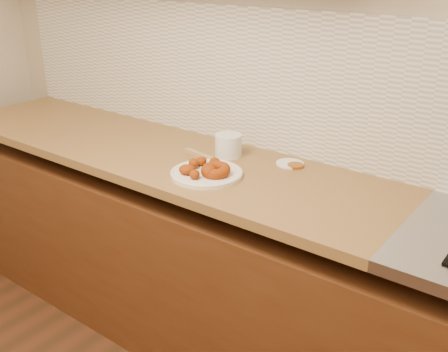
% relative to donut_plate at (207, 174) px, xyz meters
% --- Properties ---
extents(wall_back, '(4.00, 0.02, 2.70)m').
position_rel_donut_plate_xyz_m(wall_back, '(0.25, 0.41, 0.44)').
color(wall_back, '#B9AC8E').
rests_on(wall_back, ground).
extents(base_cabinet, '(3.60, 0.60, 0.77)m').
position_rel_donut_plate_xyz_m(base_cabinet, '(0.25, 0.10, -0.52)').
color(base_cabinet, '#4F2B14').
rests_on(base_cabinet, floor).
extents(butcher_block, '(2.30, 0.62, 0.04)m').
position_rel_donut_plate_xyz_m(butcher_block, '(-0.40, 0.10, -0.03)').
color(butcher_block, olive).
rests_on(butcher_block, base_cabinet).
extents(backsplash, '(3.60, 0.02, 0.60)m').
position_rel_donut_plate_xyz_m(backsplash, '(0.25, 0.40, 0.29)').
color(backsplash, silver).
rests_on(backsplash, wall_back).
extents(donut_plate, '(0.28, 0.28, 0.02)m').
position_rel_donut_plate_xyz_m(donut_plate, '(0.00, 0.00, 0.00)').
color(donut_plate, white).
rests_on(donut_plate, butcher_block).
extents(ring_donut, '(0.12, 0.12, 0.05)m').
position_rel_donut_plate_xyz_m(ring_donut, '(0.05, -0.00, 0.03)').
color(ring_donut, '#7E2F04').
rests_on(ring_donut, donut_plate).
extents(fried_dough_chunks, '(0.17, 0.21, 0.05)m').
position_rel_donut_plate_xyz_m(fried_dough_chunks, '(-0.02, -0.02, 0.03)').
color(fried_dough_chunks, '#7E2F04').
rests_on(fried_dough_chunks, donut_plate).
extents(plastic_tub, '(0.12, 0.12, 0.10)m').
position_rel_donut_plate_xyz_m(plastic_tub, '(-0.06, 0.23, 0.04)').
color(plastic_tub, silver).
rests_on(plastic_tub, butcher_block).
extents(tub_lid, '(0.15, 0.15, 0.01)m').
position_rel_donut_plate_xyz_m(tub_lid, '(0.20, 0.30, -0.00)').
color(tub_lid, white).
rests_on(tub_lid, butcher_block).
extents(brass_jar_lid, '(0.07, 0.07, 0.01)m').
position_rel_donut_plate_xyz_m(brass_jar_lid, '(0.23, 0.29, -0.00)').
color(brass_jar_lid, '#B17128').
rests_on(brass_jar_lid, butcher_block).
extents(wooden_utensil, '(0.18, 0.05, 0.01)m').
position_rel_donut_plate_xyz_m(wooden_utensil, '(-0.16, 0.15, -0.00)').
color(wooden_utensil, '#A2814B').
rests_on(wooden_utensil, butcher_block).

